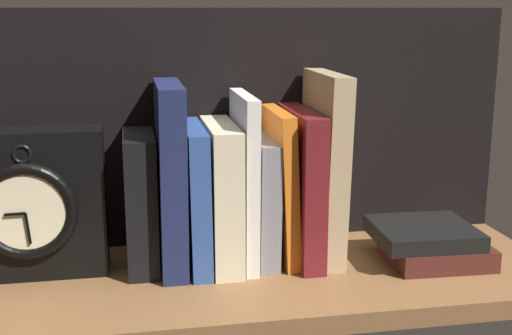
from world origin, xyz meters
The scene contains 13 objects.
ground_plane centered at (0.00, 0.00, -1.25)cm, with size 84.57×29.29×2.50cm, color brown.
back_panel centered at (0.00, 14.04, 17.06)cm, with size 84.57×1.20×34.11cm, color black.
book_black_skeptic centered at (-12.66, 4.98, 9.06)cm, with size 4.03×12.33×18.11cm, color black.
book_navy_bierce centered at (-8.68, 4.98, 12.33)cm, with size 3.32×15.79×24.65cm, color #192147.
book_blue_modern centered at (-5.42, 4.98, 9.48)cm, with size 2.60×15.94×18.95cm, color #2D4C8E.
book_cream_twain centered at (-1.89, 4.98, 9.56)cm, with size 3.86×16.08×19.12cm, color beige.
book_white_catcher centered at (1.22, 4.98, 11.51)cm, with size 1.74×14.91×23.03cm, color silver.
book_gray_chess centered at (3.74, 4.98, 8.51)cm, with size 2.70×13.22×17.02cm, color gray.
book_orange_pandolfini centered at (6.34, 4.98, 10.37)cm, with size 1.89×13.92×20.75cm, color orange.
book_maroon_dawkins centered at (9.14, 4.98, 10.33)cm, with size 3.11×16.93×20.65cm, color maroon.
book_tan_shortstories centered at (12.43, 4.98, 12.82)cm, with size 2.86×15.26×25.64cm, color tan.
framed_clock centered at (-26.77, 4.59, 9.58)cm, with size 19.18×7.57×19.18cm.
book_stack_side centered at (26.24, -0.53, 2.59)cm, with size 15.33×13.09×5.04cm.
Camera 1 is at (-13.65, -82.70, 33.91)cm, focal length 47.53 mm.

